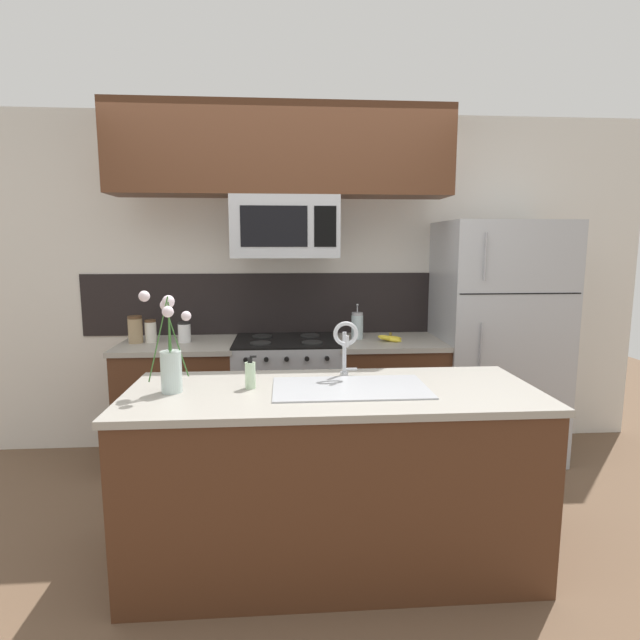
% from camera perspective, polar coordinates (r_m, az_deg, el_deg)
% --- Properties ---
extents(ground_plane, '(10.00, 10.00, 0.00)m').
position_cam_1_polar(ground_plane, '(3.15, -3.60, -22.17)').
color(ground_plane, brown).
extents(rear_partition, '(5.20, 0.10, 2.60)m').
position_cam_1_polar(rear_partition, '(4.01, 0.33, 4.13)').
color(rear_partition, silver).
rests_on(rear_partition, ground).
extents(splash_band, '(3.14, 0.01, 0.48)m').
position_cam_1_polar(splash_band, '(3.96, -3.94, 1.87)').
color(splash_band, black).
rests_on(splash_band, rear_partition).
extents(back_counter_left, '(0.83, 0.65, 0.91)m').
position_cam_1_polar(back_counter_left, '(3.87, -15.64, -9.12)').
color(back_counter_left, '#4C2B19').
rests_on(back_counter_left, ground).
extents(back_counter_right, '(0.80, 0.65, 0.91)m').
position_cam_1_polar(back_counter_right, '(3.87, 7.74, -8.87)').
color(back_counter_right, '#4C2B19').
rests_on(back_counter_right, ground).
extents(stove_range, '(0.76, 0.64, 0.93)m').
position_cam_1_polar(stove_range, '(3.79, -3.81, -9.10)').
color(stove_range, '#A8AAAF').
rests_on(stove_range, ground).
extents(microwave, '(0.74, 0.40, 0.42)m').
position_cam_1_polar(microwave, '(3.59, -4.01, 10.51)').
color(microwave, '#A8AAAF').
extents(upper_cabinet_band, '(2.34, 0.34, 0.60)m').
position_cam_1_polar(upper_cabinet_band, '(3.62, -4.38, 18.66)').
color(upper_cabinet_band, '#4C2B19').
extents(refrigerator, '(0.89, 0.74, 1.78)m').
position_cam_1_polar(refrigerator, '(4.03, 19.43, -2.20)').
color(refrigerator, '#A8AAAF').
rests_on(refrigerator, ground).
extents(storage_jar_tall, '(0.10, 0.10, 0.20)m').
position_cam_1_polar(storage_jar_tall, '(3.83, -20.36, -1.02)').
color(storage_jar_tall, '#997F5B').
rests_on(storage_jar_tall, back_counter_left).
extents(storage_jar_medium, '(0.08, 0.08, 0.16)m').
position_cam_1_polar(storage_jar_medium, '(3.82, -18.79, -1.20)').
color(storage_jar_medium, silver).
rests_on(storage_jar_medium, back_counter_left).
extents(storage_jar_short, '(0.09, 0.09, 0.15)m').
position_cam_1_polar(storage_jar_short, '(3.76, -15.24, -1.34)').
color(storage_jar_short, silver).
rests_on(storage_jar_short, back_counter_left).
extents(banana_bunch, '(0.19, 0.15, 0.08)m').
position_cam_1_polar(banana_bunch, '(3.70, 8.05, -2.09)').
color(banana_bunch, yellow).
rests_on(banana_bunch, back_counter_right).
extents(french_press, '(0.09, 0.09, 0.27)m').
position_cam_1_polar(french_press, '(3.76, 4.27, -0.66)').
color(french_press, silver).
rests_on(french_press, back_counter_right).
extents(island_counter, '(2.01, 0.79, 0.91)m').
position_cam_1_polar(island_counter, '(2.64, 1.45, -17.39)').
color(island_counter, '#4C2B19').
rests_on(island_counter, ground).
extents(kitchen_sink, '(0.76, 0.42, 0.16)m').
position_cam_1_polar(kitchen_sink, '(2.50, 3.46, -9.34)').
color(kitchen_sink, '#ADAFB5').
rests_on(kitchen_sink, island_counter).
extents(sink_faucet, '(0.14, 0.14, 0.31)m').
position_cam_1_polar(sink_faucet, '(2.63, 2.94, -2.43)').
color(sink_faucet, '#B7BABF').
rests_on(sink_faucet, island_counter).
extents(dish_soap_bottle, '(0.06, 0.05, 0.16)m').
position_cam_1_polar(dish_soap_bottle, '(2.49, -7.97, -6.21)').
color(dish_soap_bottle, beige).
rests_on(dish_soap_bottle, island_counter).
extents(flower_vase, '(0.22, 0.16, 0.49)m').
position_cam_1_polar(flower_vase, '(2.48, -16.75, -4.06)').
color(flower_vase, silver).
rests_on(flower_vase, island_counter).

